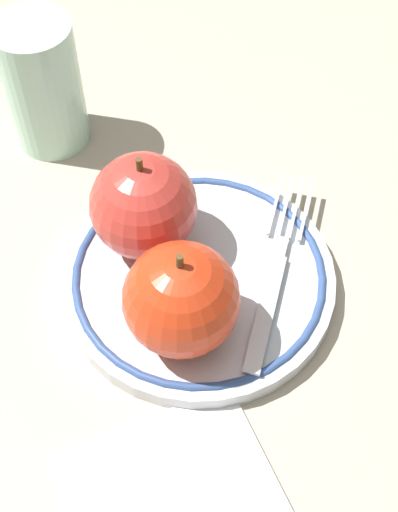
{
  "coord_description": "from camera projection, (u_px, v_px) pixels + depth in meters",
  "views": [
    {
      "loc": [
        -0.31,
        -0.03,
        0.45
      ],
      "look_at": [
        -0.02,
        -0.02,
        0.04
      ],
      "focal_mm": 50.0,
      "sensor_mm": 36.0,
      "label": 1
    }
  ],
  "objects": [
    {
      "name": "plate",
      "position": [
        199.0,
        278.0,
        0.53
      ],
      "size": [
        0.2,
        0.2,
        0.02
      ],
      "color": "silver",
      "rests_on": "ground_plane"
    },
    {
      "name": "apple_red_whole",
      "position": [
        143.0,
        206.0,
        0.51
      ],
      "size": [
        0.08,
        0.08,
        0.09
      ],
      "color": "#C1372E",
      "rests_on": "plate"
    },
    {
      "name": "fork",
      "position": [
        275.0,
        272.0,
        0.52
      ],
      "size": [
        0.18,
        0.05,
        0.0
      ],
      "rotation": [
        0.0,
        0.0,
        6.08
      ],
      "color": "silver",
      "rests_on": "plate"
    },
    {
      "name": "napkin_folded",
      "position": [
        178.0,
        502.0,
        0.44
      ],
      "size": [
        0.16,
        0.17,
        0.01
      ],
      "primitive_type": "cube",
      "rotation": [
        0.0,
        0.0,
        0.47
      ],
      "color": "white",
      "rests_on": "ground_plane"
    },
    {
      "name": "drinking_glass",
      "position": [
        43.0,
        85.0,
        0.58
      ],
      "size": [
        0.06,
        0.06,
        0.11
      ],
      "primitive_type": "cylinder",
      "color": "#B6EBCF",
      "rests_on": "ground_plane"
    },
    {
      "name": "apple_second_whole",
      "position": [
        181.0,
        299.0,
        0.46
      ],
      "size": [
        0.08,
        0.08,
        0.09
      ],
      "color": "red",
      "rests_on": "plate"
    },
    {
      "name": "ground_plane",
      "position": [
        180.0,
        264.0,
        0.55
      ],
      "size": [
        2.0,
        2.0,
        0.0
      ],
      "primitive_type": "plane",
      "color": "#B9A890"
    }
  ]
}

